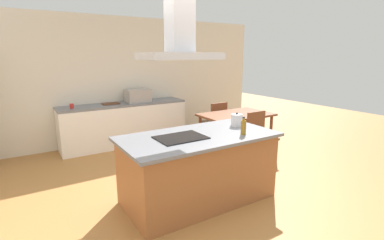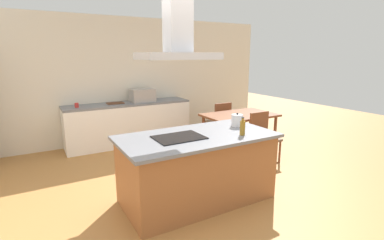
{
  "view_description": "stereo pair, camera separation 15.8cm",
  "coord_description": "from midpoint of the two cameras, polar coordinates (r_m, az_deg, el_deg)",
  "views": [
    {
      "loc": [
        -1.94,
        -2.94,
        1.91
      ],
      "look_at": [
        0.15,
        0.4,
        1.0
      ],
      "focal_mm": 26.7,
      "sensor_mm": 36.0,
      "label": 1
    },
    {
      "loc": [
        -1.81,
        -3.02,
        1.91
      ],
      "look_at": [
        0.15,
        0.4,
        1.0
      ],
      "focal_mm": 26.7,
      "sensor_mm": 36.0,
      "label": 2
    }
  ],
  "objects": [
    {
      "name": "chair_facing_island",
      "position": [
        5.34,
        12.55,
        -2.54
      ],
      "size": [
        0.42,
        0.42,
        0.89
      ],
      "color": "brown",
      "rests_on": "ground"
    },
    {
      "name": "coffee_mug_red",
      "position": [
        5.96,
        -23.6,
        2.57
      ],
      "size": [
        0.08,
        0.08,
        0.09
      ],
      "primitive_type": "cylinder",
      "color": "red",
      "rests_on": "back_counter"
    },
    {
      "name": "cutting_board",
      "position": [
        6.21,
        -16.64,
        3.15
      ],
      "size": [
        0.34,
        0.24,
        0.02
      ],
      "primitive_type": "cube",
      "color": "#59331E",
      "rests_on": "back_counter"
    },
    {
      "name": "cooktop",
      "position": [
        3.53,
        -3.54,
        -3.52
      ],
      "size": [
        0.6,
        0.44,
        0.01
      ],
      "primitive_type": "cube",
      "color": "black",
      "rests_on": "kitchen_island"
    },
    {
      "name": "kitchen_island",
      "position": [
        3.81,
        0.06,
        -9.48
      ],
      "size": [
        2.01,
        1.05,
        0.9
      ],
      "color": "#995B33",
      "rests_on": "ground"
    },
    {
      "name": "dining_table",
      "position": [
        5.78,
        8.02,
        0.43
      ],
      "size": [
        1.4,
        0.9,
        0.75
      ],
      "color": "brown",
      "rests_on": "ground"
    },
    {
      "name": "countertop_microwave",
      "position": [
        6.32,
        -11.49,
        4.8
      ],
      "size": [
        0.5,
        0.38,
        0.28
      ],
      "primitive_type": "cube",
      "color": "#9E9993",
      "rests_on": "back_counter"
    },
    {
      "name": "olive_oil_bottle",
      "position": [
        3.7,
        9.04,
        -1.41
      ],
      "size": [
        0.07,
        0.07,
        0.23
      ],
      "color": "olive",
      "rests_on": "kitchen_island"
    },
    {
      "name": "back_counter",
      "position": [
        6.32,
        -13.95,
        -0.76
      ],
      "size": [
        2.64,
        0.62,
        0.9
      ],
      "color": "white",
      "rests_on": "ground"
    },
    {
      "name": "chair_facing_back_wall",
      "position": [
        6.33,
        4.11,
        0.14
      ],
      "size": [
        0.42,
        0.42,
        0.89
      ],
      "color": "brown",
      "rests_on": "ground"
    },
    {
      "name": "wall_back",
      "position": [
        6.53,
        -15.43,
        7.59
      ],
      "size": [
        7.2,
        0.1,
        2.7
      ],
      "primitive_type": "cube",
      "color": "beige",
      "rests_on": "ground"
    },
    {
      "name": "ground",
      "position": [
        5.22,
        -8.84,
        -8.65
      ],
      "size": [
        16.0,
        16.0,
        0.0
      ],
      "primitive_type": "plane",
      "color": "#AD753D"
    },
    {
      "name": "tea_kettle",
      "position": [
        4.15,
        7.86,
        0.01
      ],
      "size": [
        0.22,
        0.16,
        0.2
      ],
      "color": "silver",
      "rests_on": "kitchen_island"
    },
    {
      "name": "range_hood",
      "position": [
        3.4,
        -3.84,
        16.22
      ],
      "size": [
        0.9,
        0.55,
        0.78
      ],
      "color": "#ADADB2"
    }
  ]
}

